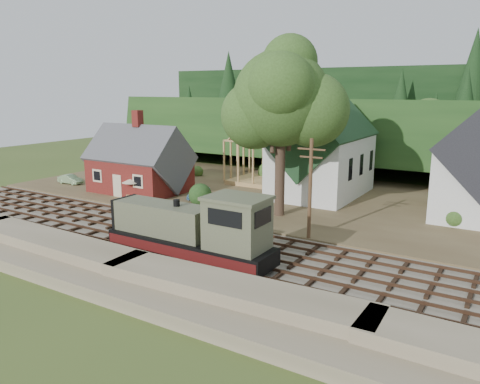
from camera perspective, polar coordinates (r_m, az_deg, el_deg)
The scene contains 16 objects.
ground at distance 35.95m, azimuth -5.41°, elevation -6.40°, with size 140.00×140.00×0.00m, color #384C1E.
embankment at distance 30.08m, azimuth -15.36°, elevation -10.67°, with size 64.00×5.00×1.60m, color #7F7259.
railroad_bed at distance 35.92m, azimuth -5.41°, elevation -6.28°, with size 64.00×11.00×0.16m, color #726B5B.
village_flat at distance 50.86m, azimuth 6.87°, elevation -0.61°, with size 64.00×26.00×0.30m, color brown.
hillside at distance 73.00m, azimuth 14.84°, elevation 2.93°, with size 70.00×28.00×8.00m, color #1E3F19.
ridge at distance 88.28m, azimuth 17.91°, elevation 4.33°, with size 80.00×20.00×12.00m, color black.
depot at distance 53.48m, azimuth -12.12°, elevation 3.19°, with size 10.80×7.41×9.00m.
church at distance 50.72m, azimuth 9.87°, elevation 5.03°, with size 8.40×15.17×13.00m.
timber_frame at distance 56.43m, azimuth 3.13°, elevation 3.98°, with size 8.20×6.20×6.99m.
lattice_tower at distance 61.18m, azimuth 5.95°, elevation 10.96°, with size 3.20×3.20×12.12m.
big_tree at distance 41.50m, azimuth 5.30°, elevation 10.53°, with size 10.90×8.40×14.70m.
telegraph_pole_near at distance 35.78m, azimuth 8.55°, elevation 0.49°, with size 2.20×0.28×8.00m.
locomotive at distance 31.74m, azimuth -5.56°, elevation -4.89°, with size 12.21×3.05×4.88m.
car_blue at distance 49.37m, azimuth -5.05°, elevation -0.07°, with size 1.44×3.57×1.22m, color #609ECE.
car_green at distance 60.33m, azimuth -19.98°, elevation 1.47°, with size 1.17×3.34×1.10m, color #7FA371.
patio_set at distance 49.97m, azimuth -13.10°, elevation 1.27°, with size 1.96×1.96×2.18m.
Camera 1 is at (20.63, -27.05, 11.60)m, focal length 35.00 mm.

